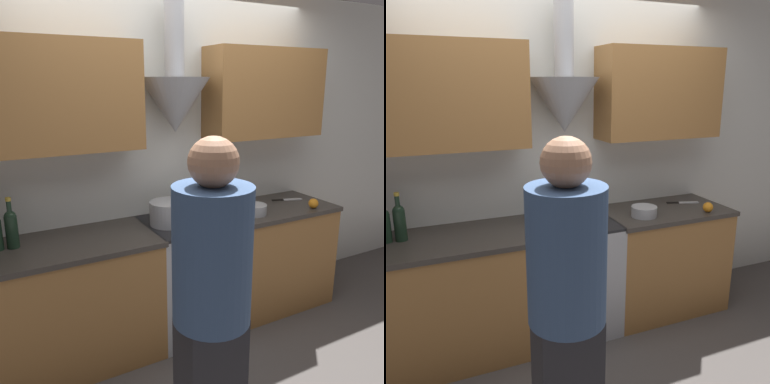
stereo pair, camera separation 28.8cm
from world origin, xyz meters
The scene contains 12 objects.
ground_plane centered at (0.00, 0.00, 0.00)m, with size 12.00×12.00×0.00m, color #4C4744.
wall_back centered at (-0.08, 0.61, 1.47)m, with size 8.40×0.51×2.60m.
counter_left centered at (-1.03, 0.34, 0.44)m, with size 1.48×0.62×0.88m.
counter_right centered at (0.81, 0.34, 0.44)m, with size 1.04×0.62×0.88m.
stove_range centered at (0.00, 0.34, 0.45)m, with size 0.60×0.60×0.88m.
wine_bottle_5 centered at (-1.18, 0.42, 1.02)m, with size 0.08×0.08×0.33m.
stock_pot centered at (-0.14, 0.34, 0.97)m, with size 0.28×0.28×0.17m.
mixing_bowl centered at (0.14, 0.32, 0.93)m, with size 0.23×0.23×0.09m.
orange_fruit centered at (1.08, 0.13, 0.92)m, with size 0.08×0.08×0.08m.
saucepan centered at (0.55, 0.23, 0.92)m, with size 0.20×0.20×0.08m.
chefs_knife centered at (1.05, 0.41, 0.89)m, with size 0.27×0.12×0.01m.
person_foreground_left centered at (-0.52, -0.89, 0.94)m, with size 0.33×0.33×1.69m.
Camera 1 is at (-1.33, -2.20, 1.88)m, focal length 38.00 mm.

